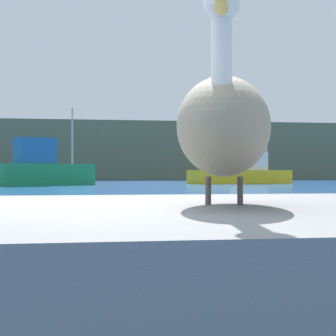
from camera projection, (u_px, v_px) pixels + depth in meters
name	position (u px, v px, depth m)	size (l,w,h in m)	color
hillside_backdrop	(76.00, 152.00, 68.32)	(140.00, 17.71, 6.36)	#5B664C
pier_dock	(224.00, 291.00, 2.80)	(2.89, 2.66, 0.84)	gray
pelican	(224.00, 124.00, 2.79)	(0.73, 1.37, 0.97)	gray
fishing_boat_green	(43.00, 168.00, 38.37)	(6.63, 4.68, 5.35)	#1E8C4C
fishing_boat_yellow	(242.00, 173.00, 43.67)	(8.01, 3.77, 4.04)	yellow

